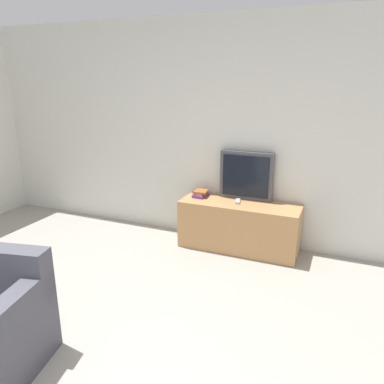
% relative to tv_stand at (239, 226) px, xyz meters
% --- Properties ---
extents(wall_back, '(9.00, 0.06, 2.60)m').
position_rel_tv_stand_xyz_m(wall_back, '(-0.55, 0.28, 1.02)').
color(wall_back, silver).
rests_on(wall_back, ground_plane).
extents(tv_stand, '(1.36, 0.46, 0.56)m').
position_rel_tv_stand_xyz_m(tv_stand, '(0.00, 0.00, 0.00)').
color(tv_stand, tan).
rests_on(tv_stand, ground_plane).
extents(television, '(0.62, 0.09, 0.56)m').
position_rel_tv_stand_xyz_m(television, '(0.01, 0.19, 0.56)').
color(television, '#4C4C51').
rests_on(television, tv_stand).
extents(book_stack, '(0.17, 0.22, 0.08)m').
position_rel_tv_stand_xyz_m(book_stack, '(-0.50, 0.06, 0.32)').
color(book_stack, '#7A3884').
rests_on(book_stack, tv_stand).
extents(remote_on_stand, '(0.08, 0.16, 0.02)m').
position_rel_tv_stand_xyz_m(remote_on_stand, '(-0.03, 0.02, 0.29)').
color(remote_on_stand, '#B7B7B7').
rests_on(remote_on_stand, tv_stand).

